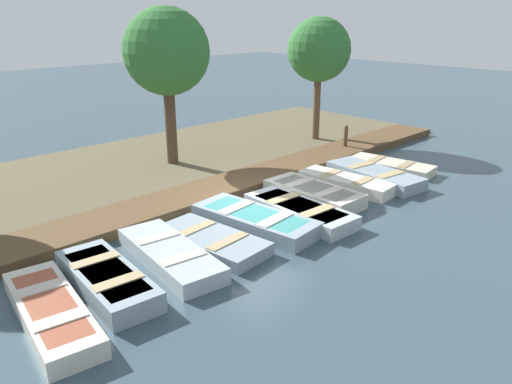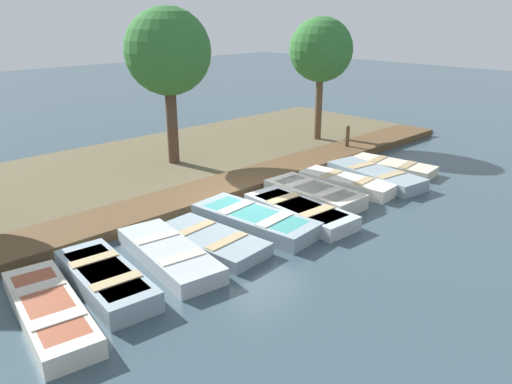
% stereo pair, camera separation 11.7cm
% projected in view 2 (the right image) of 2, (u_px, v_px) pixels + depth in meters
% --- Properties ---
extents(ground_plane, '(80.00, 80.00, 0.00)m').
position_uv_depth(ground_plane, '(256.00, 206.00, 13.97)').
color(ground_plane, '#384C56').
extents(shore_bank, '(8.00, 24.00, 0.13)m').
position_uv_depth(shore_bank, '(157.00, 166.00, 17.35)').
color(shore_bank, brown).
rests_on(shore_bank, ground_plane).
extents(dock_walkway, '(1.58, 22.78, 0.27)m').
position_uv_depth(dock_walkway, '(220.00, 188.00, 14.96)').
color(dock_walkway, brown).
rests_on(dock_walkway, ground_plane).
extents(rowboat_0, '(3.32, 1.42, 0.39)m').
position_uv_depth(rowboat_0, '(49.00, 311.00, 8.75)').
color(rowboat_0, beige).
rests_on(rowboat_0, ground_plane).
extents(rowboat_1, '(2.97, 1.31, 0.44)m').
position_uv_depth(rowboat_1, '(106.00, 279.00, 9.74)').
color(rowboat_1, '#8C9EA8').
rests_on(rowboat_1, ground_plane).
extents(rowboat_2, '(3.26, 1.49, 0.38)m').
position_uv_depth(rowboat_2, '(169.00, 254.00, 10.80)').
color(rowboat_2, '#B2BCC1').
rests_on(rowboat_2, ground_plane).
extents(rowboat_3, '(2.86, 1.50, 0.33)m').
position_uv_depth(rowboat_3, '(210.00, 241.00, 11.51)').
color(rowboat_3, '#8C9EA8').
rests_on(rowboat_3, ground_plane).
extents(rowboat_4, '(3.43, 1.60, 0.41)m').
position_uv_depth(rowboat_4, '(255.00, 220.00, 12.53)').
color(rowboat_4, '#8C9EA8').
rests_on(rowboat_4, ground_plane).
extents(rowboat_5, '(3.23, 1.32, 0.39)m').
position_uv_depth(rowboat_5, '(299.00, 211.00, 13.13)').
color(rowboat_5, '#B2BCC1').
rests_on(rowboat_5, ground_plane).
extents(rowboat_6, '(2.92, 1.30, 0.44)m').
position_uv_depth(rowboat_6, '(314.00, 194.00, 14.30)').
color(rowboat_6, beige).
rests_on(rowboat_6, ground_plane).
extents(rowboat_7, '(3.04, 1.23, 0.39)m').
position_uv_depth(rowboat_7, '(347.00, 183.00, 15.26)').
color(rowboat_7, silver).
rests_on(rowboat_7, ground_plane).
extents(rowboat_8, '(3.34, 1.59, 0.41)m').
position_uv_depth(rowboat_8, '(376.00, 175.00, 15.94)').
color(rowboat_8, '#8C9EA8').
rests_on(rowboat_8, ground_plane).
extents(rowboat_9, '(2.93, 1.35, 0.33)m').
position_uv_depth(rowboat_9, '(392.00, 166.00, 17.03)').
color(rowboat_9, beige).
rests_on(rowboat_9, ground_plane).
extents(mooring_post_far, '(0.15, 0.15, 1.09)m').
position_uv_depth(mooring_post_far, '(347.00, 139.00, 19.02)').
color(mooring_post_far, brown).
rests_on(mooring_post_far, ground_plane).
extents(park_tree_left, '(2.86, 2.86, 5.34)m').
position_uv_depth(park_tree_left, '(168.00, 53.00, 16.32)').
color(park_tree_left, '#4C3828').
rests_on(park_tree_left, ground_plane).
extents(park_tree_center, '(2.52, 2.52, 4.98)m').
position_uv_depth(park_tree_center, '(321.00, 50.00, 19.64)').
color(park_tree_center, brown).
rests_on(park_tree_center, ground_plane).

